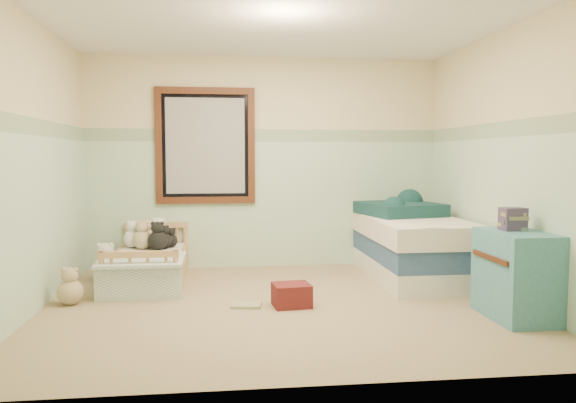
{
  "coord_description": "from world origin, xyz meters",
  "views": [
    {
      "loc": [
        -0.52,
        -4.87,
        1.32
      ],
      "look_at": [
        0.11,
        0.35,
        0.9
      ],
      "focal_mm": 34.76,
      "sensor_mm": 36.0,
      "label": 1
    }
  ],
  "objects": [
    {
      "name": "twin_bed_frame",
      "position": [
        1.55,
        0.95,
        0.11
      ],
      "size": [
        0.92,
        1.84,
        0.22
      ],
      "primitive_type": "cube",
      "color": "white",
      "rests_on": "floor"
    },
    {
      "name": "ceiling",
      "position": [
        0.0,
        0.0,
        2.51
      ],
      "size": [
        4.2,
        3.6,
        0.02
      ],
      "primitive_type": "cube",
      "color": "white",
      "rests_on": "wall_back"
    },
    {
      "name": "extra_plush_2",
      "position": [
        -1.09,
        1.42,
        0.38
      ],
      "size": [
        0.15,
        0.15,
        0.15
      ],
      "primitive_type": "sphere",
      "color": "black",
      "rests_on": "toddler_mattress"
    },
    {
      "name": "toddler_bed_frame",
      "position": [
        -1.29,
        1.05,
        0.09
      ],
      "size": [
        0.73,
        1.47,
        0.19
      ],
      "primitive_type": "cube",
      "color": "#B27949",
      "rests_on": "floor"
    },
    {
      "name": "extra_plush_3",
      "position": [
        -1.34,
        1.49,
        0.41
      ],
      "size": [
        0.21,
        0.21,
        0.21
      ],
      "primitive_type": "sphere",
      "color": "tan",
      "rests_on": "toddler_mattress"
    },
    {
      "name": "wall_back",
      "position": [
        0.0,
        1.8,
        1.25
      ],
      "size": [
        4.2,
        0.04,
        2.5
      ],
      "primitive_type": "cube",
      "color": "beige",
      "rests_on": "floor"
    },
    {
      "name": "wall_front",
      "position": [
        0.0,
        -1.8,
        1.25
      ],
      "size": [
        4.2,
        0.04,
        2.5
      ],
      "primitive_type": "cube",
      "color": "beige",
      "rests_on": "floor"
    },
    {
      "name": "wainscot_mint",
      "position": [
        0.0,
        1.79,
        0.75
      ],
      "size": [
        4.2,
        0.01,
        1.5
      ],
      "primitive_type": "cube",
      "color": "#ADD0B0",
      "rests_on": "floor"
    },
    {
      "name": "plush_bed_dark",
      "position": [
        -1.16,
        1.33,
        0.4
      ],
      "size": [
        0.18,
        0.18,
        0.18
      ],
      "primitive_type": "sphere",
      "color": "black",
      "rests_on": "toddler_mattress"
    },
    {
      "name": "plush_bed_tan",
      "position": [
        -1.39,
        1.33,
        0.41
      ],
      "size": [
        0.21,
        0.21,
        0.21
      ],
      "primitive_type": "sphere",
      "color": "tan",
      "rests_on": "toddler_mattress"
    },
    {
      "name": "book_stack",
      "position": [
        1.87,
        -0.56,
        0.81
      ],
      "size": [
        0.19,
        0.15,
        0.19
      ],
      "primitive_type": "cube",
      "rotation": [
        0.0,
        0.0,
        0.02
      ],
      "color": "#56323A",
      "rests_on": "dresser"
    },
    {
      "name": "twin_mattress",
      "position": [
        1.55,
        0.95,
        0.55
      ],
      "size": [
        0.95,
        1.87,
        0.22
      ],
      "primitive_type": "cube",
      "color": "white",
      "rests_on": "twin_boxspring"
    },
    {
      "name": "teal_blanket",
      "position": [
        1.5,
        1.25,
        0.73
      ],
      "size": [
        0.94,
        0.98,
        0.14
      ],
      "primitive_type": "cube",
      "rotation": [
        0.0,
        0.0,
        0.22
      ],
      "color": "#0A2E2E",
      "rests_on": "twin_mattress"
    },
    {
      "name": "wall_left",
      "position": [
        -2.1,
        0.0,
        1.25
      ],
      "size": [
        0.04,
        3.6,
        2.5
      ],
      "primitive_type": "cube",
      "color": "beige",
      "rests_on": "floor"
    },
    {
      "name": "floor_book",
      "position": [
        -0.31,
        -0.03,
        0.01
      ],
      "size": [
        0.29,
        0.24,
        0.02
      ],
      "primitive_type": "cube",
      "rotation": [
        0.0,
        0.0,
        -0.15
      ],
      "color": "yellow",
      "rests_on": "floor"
    },
    {
      "name": "window_frame",
      "position": [
        -0.7,
        1.76,
        1.45
      ],
      "size": [
        1.16,
        0.06,
        1.36
      ],
      "primitive_type": "cube",
      "color": "#341B0A",
      "rests_on": "wall_back"
    },
    {
      "name": "plush_bed_brown",
      "position": [
        -1.44,
        1.55,
        0.4
      ],
      "size": [
        0.18,
        0.18,
        0.18
      ],
      "primitive_type": "sphere",
      "color": "brown",
      "rests_on": "toddler_mattress"
    },
    {
      "name": "toddler_mattress",
      "position": [
        -1.29,
        1.05,
        0.25
      ],
      "size": [
        0.67,
        1.4,
        0.12
      ],
      "primitive_type": "cube",
      "color": "white",
      "rests_on": "toddler_bed_frame"
    },
    {
      "name": "extra_plush_0",
      "position": [
        -1.21,
        1.25,
        0.41
      ],
      "size": [
        0.21,
        0.21,
        0.21
      ],
      "primitive_type": "sphere",
      "color": "black",
      "rests_on": "toddler_mattress"
    },
    {
      "name": "plush_floor_tan",
      "position": [
        -1.87,
        0.22,
        0.11
      ],
      "size": [
        0.23,
        0.23,
        0.23
      ],
      "primitive_type": "sphere",
      "color": "tan",
      "rests_on": "floor"
    },
    {
      "name": "border_strip",
      "position": [
        0.0,
        1.79,
        1.57
      ],
      "size": [
        4.2,
        0.01,
        0.15
      ],
      "primitive_type": "cube",
      "color": "#406748",
      "rests_on": "wall_back"
    },
    {
      "name": "plush_bed_white",
      "position": [
        -1.24,
        1.55,
        0.42
      ],
      "size": [
        0.22,
        0.22,
        0.22
      ],
      "primitive_type": "sphere",
      "color": "white",
      "rests_on": "toddler_mattress"
    },
    {
      "name": "plush_floor_cream",
      "position": [
        -1.75,
        1.15,
        0.14
      ],
      "size": [
        0.28,
        0.28,
        0.28
      ],
      "primitive_type": "sphere",
      "color": "silver",
      "rests_on": "floor"
    },
    {
      "name": "wall_right",
      "position": [
        2.1,
        0.0,
        1.25
      ],
      "size": [
        0.04,
        3.6,
        2.5
      ],
      "primitive_type": "cube",
      "color": "beige",
      "rests_on": "floor"
    },
    {
      "name": "twin_boxspring",
      "position": [
        1.55,
        0.95,
        0.33
      ],
      "size": [
        0.92,
        1.84,
        0.22
      ],
      "primitive_type": "cube",
      "color": "navy",
      "rests_on": "twin_bed_frame"
    },
    {
      "name": "patchwork_quilt",
      "position": [
        -1.29,
        0.59,
        0.32
      ],
      "size": [
        0.8,
        0.73,
        0.03
      ],
      "primitive_type": "cube",
      "color": "#81ACD0",
      "rests_on": "toddler_mattress"
    },
    {
      "name": "floor",
      "position": [
        0.0,
        0.0,
        -0.01
      ],
      "size": [
        4.2,
        3.6,
        0.02
      ],
      "primitive_type": "cube",
      "color": "#8A735C",
      "rests_on": "ground"
    },
    {
      "name": "extra_plush_4",
      "position": [
        -1.38,
        1.41,
        0.4
      ],
      "size": [
        0.18,
        0.18,
        0.18
      ],
      "primitive_type": "sphere",
      "color": "silver",
      "rests_on": "toddler_mattress"
    },
    {
      "name": "extra_plush_1",
      "position": [
        -1.5,
        1.44,
        0.41
      ],
      "size": [
        0.21,
        0.21,
        0.21
      ],
      "primitive_type": "sphere",
      "color": "white",
      "rests_on": "toddler_mattress"
    },
    {
      "name": "red_pillow",
      "position": [
        0.09,
        -0.07,
        0.1
      ],
      "size": [
        0.35,
        0.31,
        0.2
      ],
      "primitive_type": "cube",
      "rotation": [
        0.0,
        0.0,
        0.1
      ],
      "color": "maroon",
      "rests_on": "floor"
    },
    {
      "name": "window_blinds",
      "position": [
        -0.7,
        1.77,
        1.45
      ],
      "size": [
        0.92,
        0.01,
        1.12
      ],
      "primitive_type": "cube",
      "color": "#B4B4AF",
      "rests_on": "window_frame"
    },
    {
      "name": "dresser",
      "position": [
        1.87,
        -0.65,
        0.36
      ],
      "size": [
        0.45,
        0.71,
        0.71
      ],
      "primitive_type": "cube",
      "color": "teal",
      "rests_on": "floor"
    }
  ]
}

